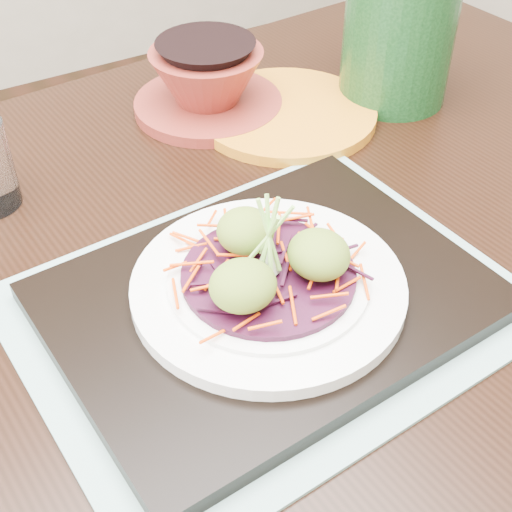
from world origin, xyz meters
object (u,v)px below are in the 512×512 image
serving_tray (268,298)px  green_jar (398,38)px  terracotta_bowl_set (207,84)px  dining_table (242,349)px  white_plate (268,285)px  yellow_plate (286,113)px

serving_tray → green_jar: bearing=32.6°
terracotta_bowl_set → green_jar: size_ratio=1.35×
dining_table → white_plate: size_ratio=5.89×
dining_table → terracotta_bowl_set: 0.33m
serving_tray → green_jar: (0.33, 0.24, 0.07)m
serving_tray → white_plate: (0.00, -0.00, 0.02)m
dining_table → green_jar: (0.33, 0.19, 0.18)m
white_plate → terracotta_bowl_set: (0.12, 0.33, 0.01)m
dining_table → serving_tray: bearing=-97.5°
white_plate → dining_table: bearing=86.8°
white_plate → green_jar: 0.41m
terracotta_bowl_set → yellow_plate: terracotta_bowl_set is taller
green_jar → serving_tray: bearing=-144.0°
serving_tray → white_plate: bearing=-93.4°
serving_tray → yellow_plate: bearing=50.9°
yellow_plate → green_jar: size_ratio=1.40×
serving_tray → yellow_plate: (0.19, 0.26, -0.01)m
dining_table → serving_tray: serving_tray is taller
dining_table → serving_tray: size_ratio=3.83×
white_plate → serving_tray: bearing=90.0°
terracotta_bowl_set → green_jar: bearing=-22.6°
white_plate → terracotta_bowl_set: 0.35m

